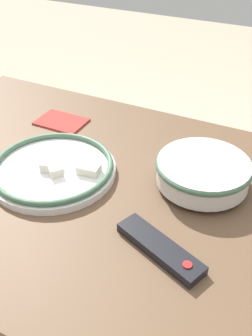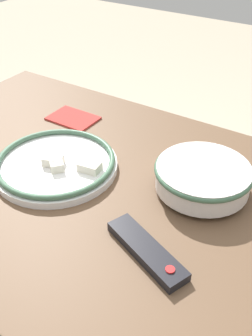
% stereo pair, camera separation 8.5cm
% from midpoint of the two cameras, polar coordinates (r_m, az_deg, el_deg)
% --- Properties ---
extents(dining_table, '(1.28, 0.81, 0.73)m').
position_cam_midpoint_polar(dining_table, '(1.00, -1.50, -6.10)').
color(dining_table, brown).
rests_on(dining_table, ground_plane).
extents(noodle_bowl, '(0.22, 0.22, 0.07)m').
position_cam_midpoint_polar(noodle_bowl, '(0.92, 13.70, -1.34)').
color(noodle_bowl, silver).
rests_on(noodle_bowl, dining_table).
extents(food_plate, '(0.31, 0.31, 0.04)m').
position_cam_midpoint_polar(food_plate, '(0.98, -7.67, 0.53)').
color(food_plate, white).
rests_on(food_plate, dining_table).
extents(tv_remote, '(0.20, 0.12, 0.02)m').
position_cam_midpoint_polar(tv_remote, '(0.77, 6.20, -11.93)').
color(tv_remote, black).
rests_on(tv_remote, dining_table).
extents(folded_napkin, '(0.14, 0.10, 0.01)m').
position_cam_midpoint_polar(folded_napkin, '(1.20, -5.70, 7.13)').
color(folded_napkin, '#B2332D').
rests_on(folded_napkin, dining_table).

